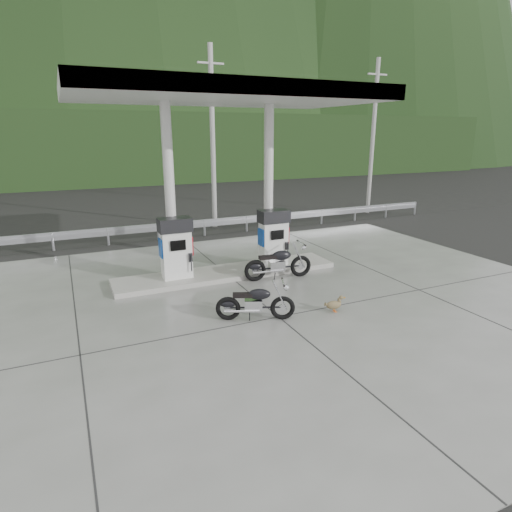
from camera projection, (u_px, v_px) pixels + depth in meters
name	position (u px, v px, depth m)	size (l,w,h in m)	color
ground	(261.00, 303.00, 11.27)	(160.00, 160.00, 0.00)	black
forecourt_apron	(261.00, 303.00, 11.27)	(18.00, 14.00, 0.02)	slate
pump_island	(228.00, 273.00, 13.43)	(7.00, 1.40, 0.15)	#A2A097
gas_pump_left	(176.00, 248.00, 12.53)	(0.95, 0.55, 1.80)	white
gas_pump_right	(274.00, 238.00, 13.80)	(0.95, 0.55, 1.80)	white
canopy_column_left	(170.00, 192.00, 12.43)	(0.30, 0.30, 5.00)	white
canopy_column_right	(268.00, 186.00, 13.70)	(0.30, 0.30, 5.00)	white
canopy_roof	(224.00, 94.00, 11.96)	(8.50, 5.00, 0.40)	white
guardrail	(181.00, 221.00, 18.07)	(26.00, 0.16, 1.42)	#9D9FA5
road	(164.00, 222.00, 21.33)	(60.00, 7.00, 0.01)	black
utility_pole_b	(213.00, 140.00, 19.26)	(0.22, 0.22, 8.00)	#9B9A96
utility_pole_c	(373.00, 139.00, 22.82)	(0.22, 0.22, 8.00)	#9B9A96
tree_band	(114.00, 148.00, 36.68)	(80.00, 6.00, 6.00)	black
forested_hills	(91.00, 162.00, 63.77)	(100.00, 40.00, 140.00)	black
motorcycle_left	(278.00, 264.00, 13.00)	(2.01, 0.63, 0.95)	black
motorcycle_right	(255.00, 303.00, 10.15)	(1.77, 0.56, 0.84)	black
duck	(334.00, 305.00, 10.65)	(0.49, 0.14, 0.35)	brown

